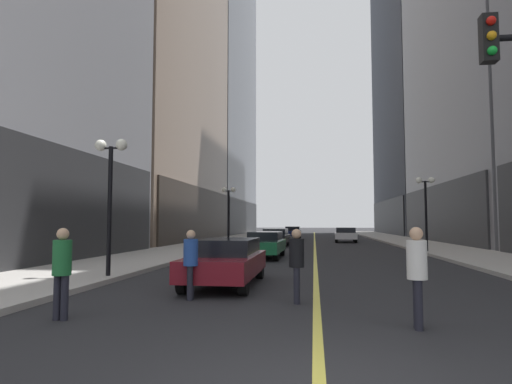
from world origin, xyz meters
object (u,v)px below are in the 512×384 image
object	(u,v)px
street_lamp_left_near	(110,176)
pedestrian_in_green_parka	(62,266)
car_maroon	(226,260)
car_black	(276,237)
street_lamp_right_mid	(426,197)
car_white	(346,234)
car_green	(265,244)
pedestrian_in_black_coat	(297,260)
street_lamp_left_far	(229,203)
car_navy	(293,232)
pedestrian_in_white_shirt	(417,269)
pedestrian_in_blue_hoodie	(191,259)

from	to	relation	value
street_lamp_left_near	pedestrian_in_green_parka	bearing A→B (deg)	-71.99
car_maroon	street_lamp_left_near	size ratio (longest dim) A/B	1.02
car_black	street_lamp_left_near	world-z (taller)	street_lamp_left_near
street_lamp_right_mid	car_white	bearing A→B (deg)	104.95
car_green	street_lamp_left_near	size ratio (longest dim) A/B	1.08
car_black	pedestrian_in_black_coat	size ratio (longest dim) A/B	2.92
car_maroon	street_lamp_left_far	size ratio (longest dim) A/B	1.02
pedestrian_in_black_coat	street_lamp_right_mid	size ratio (longest dim) A/B	0.37
car_navy	pedestrian_in_white_shirt	xyz separation A→B (m)	(4.07, -39.92, 0.29)
car_green	pedestrian_in_black_coat	distance (m)	12.22
street_lamp_left_near	street_lamp_right_mid	xyz separation A→B (m)	(12.80, 13.23, 0.00)
car_navy	pedestrian_in_blue_hoodie	xyz separation A→B (m)	(-0.55, -37.76, 0.22)
street_lamp_left_far	street_lamp_right_mid	bearing A→B (deg)	-24.17
car_maroon	street_lamp_left_near	world-z (taller)	street_lamp_left_near
car_navy	street_lamp_left_far	bearing A→B (deg)	-104.19
pedestrian_in_white_shirt	pedestrian_in_blue_hoodie	bearing A→B (deg)	154.85
pedestrian_in_white_shirt	pedestrian_in_black_coat	distance (m)	2.96
car_navy	street_lamp_left_far	world-z (taller)	street_lamp_left_far
car_navy	pedestrian_in_black_coat	distance (m)	37.93
car_white	pedestrian_in_white_shirt	xyz separation A→B (m)	(-1.08, -31.85, 0.29)
car_white	street_lamp_right_mid	world-z (taller)	street_lamp_right_mid
car_maroon	car_white	bearing A→B (deg)	78.96
car_green	pedestrian_in_green_parka	distance (m)	14.44
car_black	car_white	size ratio (longest dim) A/B	1.18
car_maroon	pedestrian_in_white_shirt	world-z (taller)	pedestrian_in_white_shirt
street_lamp_left_far	car_black	bearing A→B (deg)	-1.35
pedestrian_in_black_coat	car_white	bearing A→B (deg)	83.85
pedestrian_in_white_shirt	street_lamp_left_far	world-z (taller)	street_lamp_left_far
car_maroon	car_white	world-z (taller)	same
car_maroon	car_black	xyz separation A→B (m)	(-0.30, 19.38, 0.00)
car_black	street_lamp_left_far	distance (m)	4.36
car_black	pedestrian_in_white_shirt	world-z (taller)	pedestrian_in_white_shirt
car_black	car_white	distance (m)	9.72
car_black	pedestrian_in_blue_hoodie	distance (m)	21.76
pedestrian_in_black_coat	car_navy	bearing A→B (deg)	92.93
car_black	street_lamp_right_mid	xyz separation A→B (m)	(9.25, -5.66, 2.54)
car_maroon	car_navy	world-z (taller)	same
pedestrian_in_blue_hoodie	pedestrian_in_black_coat	bearing A→B (deg)	-2.72
car_white	car_green	bearing A→B (deg)	-106.55
street_lamp_left_near	street_lamp_right_mid	bearing A→B (deg)	45.95
street_lamp_left_near	street_lamp_right_mid	size ratio (longest dim) A/B	1.00
car_black	pedestrian_in_green_parka	distance (m)	24.18
car_maroon	street_lamp_right_mid	world-z (taller)	street_lamp_right_mid
car_navy	pedestrian_in_black_coat	size ratio (longest dim) A/B	2.59
car_maroon	car_navy	bearing A→B (deg)	89.71
street_lamp_left_near	street_lamp_left_far	size ratio (longest dim) A/B	1.00
car_white	pedestrian_in_blue_hoodie	world-z (taller)	pedestrian_in_blue_hoodie
car_white	car_maroon	bearing A→B (deg)	-101.04
pedestrian_in_green_parka	street_lamp_right_mid	world-z (taller)	street_lamp_right_mid
pedestrian_in_green_parka	pedestrian_in_blue_hoodie	distance (m)	2.95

